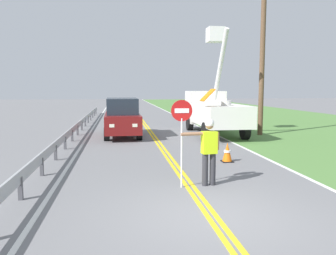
# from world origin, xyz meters

# --- Properties ---
(ground_plane) EXTENTS (160.00, 160.00, 0.00)m
(ground_plane) POSITION_xyz_m (0.00, 0.00, 0.00)
(ground_plane) COLOR slate
(grass_verge_right) EXTENTS (16.00, 110.00, 0.01)m
(grass_verge_right) POSITION_xyz_m (11.60, 20.00, 0.00)
(grass_verge_right) COLOR #517F3D
(grass_verge_right) RESTS_ON ground
(centerline_yellow_left) EXTENTS (0.11, 110.00, 0.01)m
(centerline_yellow_left) POSITION_xyz_m (-0.09, 20.00, 0.01)
(centerline_yellow_left) COLOR yellow
(centerline_yellow_left) RESTS_ON ground
(centerline_yellow_right) EXTENTS (0.11, 110.00, 0.01)m
(centerline_yellow_right) POSITION_xyz_m (0.09, 20.00, 0.01)
(centerline_yellow_right) COLOR yellow
(centerline_yellow_right) RESTS_ON ground
(edge_line_right) EXTENTS (0.12, 110.00, 0.01)m
(edge_line_right) POSITION_xyz_m (3.60, 20.00, 0.01)
(edge_line_right) COLOR silver
(edge_line_right) RESTS_ON ground
(edge_line_left) EXTENTS (0.12, 110.00, 0.01)m
(edge_line_left) POSITION_xyz_m (-3.60, 20.00, 0.01)
(edge_line_left) COLOR silver
(edge_line_left) RESTS_ON ground
(flagger_worker) EXTENTS (1.08, 0.29, 1.83)m
(flagger_worker) POSITION_xyz_m (0.52, 2.22, 1.05)
(flagger_worker) COLOR #2D2D33
(flagger_worker) RESTS_ON ground
(stop_sign_paddle) EXTENTS (0.56, 0.04, 2.33)m
(stop_sign_paddle) POSITION_xyz_m (-0.25, 2.13, 1.71)
(stop_sign_paddle) COLOR silver
(stop_sign_paddle) RESTS_ON ground
(utility_bucket_truck) EXTENTS (2.72, 6.83, 6.02)m
(utility_bucket_truck) POSITION_xyz_m (3.56, 12.69, 1.43)
(utility_bucket_truck) COLOR white
(utility_bucket_truck) RESTS_ON ground
(oncoming_suv_nearest) EXTENTS (1.96, 4.63, 2.10)m
(oncoming_suv_nearest) POSITION_xyz_m (-1.69, 12.17, 1.06)
(oncoming_suv_nearest) COLOR maroon
(oncoming_suv_nearest) RESTS_ON ground
(utility_pole_near) EXTENTS (1.80, 0.28, 8.77)m
(utility_pole_near) POSITION_xyz_m (6.06, 11.73, 4.57)
(utility_pole_near) COLOR brown
(utility_pole_near) RESTS_ON ground
(traffic_cone_lead) EXTENTS (0.40, 0.40, 0.70)m
(traffic_cone_lead) POSITION_xyz_m (1.97, 5.05, 0.34)
(traffic_cone_lead) COLOR orange
(traffic_cone_lead) RESTS_ON ground
(guardrail_left_shoulder) EXTENTS (0.10, 32.00, 0.71)m
(guardrail_left_shoulder) POSITION_xyz_m (-4.20, 14.22, 0.52)
(guardrail_left_shoulder) COLOR #9EA0A3
(guardrail_left_shoulder) RESTS_ON ground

